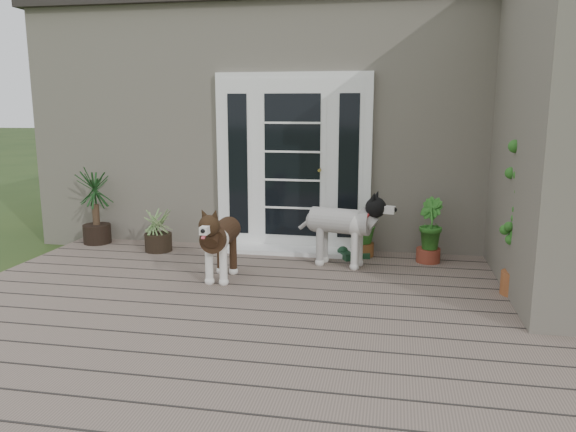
# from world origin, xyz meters

# --- Properties ---
(deck) EXTENTS (6.20, 4.60, 0.12)m
(deck) POSITION_xyz_m (0.00, 0.40, 0.06)
(deck) COLOR #6B5B4C
(deck) RESTS_ON ground
(house_main) EXTENTS (7.40, 4.00, 3.10)m
(house_main) POSITION_xyz_m (0.00, 4.65, 1.55)
(house_main) COLOR #665E54
(house_main) RESTS_ON ground
(roof_main) EXTENTS (7.60, 4.20, 0.20)m
(roof_main) POSITION_xyz_m (0.00, 4.65, 3.20)
(roof_main) COLOR #2D2826
(roof_main) RESTS_ON house_main
(door_unit) EXTENTS (1.90, 0.14, 2.15)m
(door_unit) POSITION_xyz_m (-0.20, 2.60, 1.19)
(door_unit) COLOR white
(door_unit) RESTS_ON deck
(door_step) EXTENTS (1.60, 0.40, 0.05)m
(door_step) POSITION_xyz_m (-0.20, 2.40, 0.14)
(door_step) COLOR white
(door_step) RESTS_ON deck
(brindle_dog) EXTENTS (0.36, 0.83, 0.69)m
(brindle_dog) POSITION_xyz_m (-0.69, 1.22, 0.46)
(brindle_dog) COLOR #3D2616
(brindle_dog) RESTS_ON deck
(white_dog) EXTENTS (0.95, 0.57, 0.74)m
(white_dog) POSITION_xyz_m (0.45, 1.93, 0.49)
(white_dog) COLOR silver
(white_dog) RESTS_ON deck
(spider_plant) EXTENTS (0.70, 0.70, 0.59)m
(spider_plant) POSITION_xyz_m (-1.80, 2.16, 0.41)
(spider_plant) COLOR #87975D
(spider_plant) RESTS_ON deck
(yucca) EXTENTS (0.81, 0.81, 0.96)m
(yucca) POSITION_xyz_m (-2.75, 2.40, 0.60)
(yucca) COLOR black
(yucca) RESTS_ON deck
(herb_a) EXTENTS (0.61, 0.61, 0.56)m
(herb_a) POSITION_xyz_m (0.69, 2.40, 0.40)
(herb_a) COLOR #235518
(herb_a) RESTS_ON deck
(herb_b) EXTENTS (0.46, 0.46, 0.53)m
(herb_b) POSITION_xyz_m (1.43, 2.27, 0.38)
(herb_b) COLOR #225117
(herb_b) RESTS_ON deck
(herb_c) EXTENTS (0.48, 0.48, 0.57)m
(herb_c) POSITION_xyz_m (2.27, 2.40, 0.41)
(herb_c) COLOR #1F4F16
(herb_c) RESTS_ON deck
(sapling) EXTENTS (0.59, 0.59, 1.54)m
(sapling) POSITION_xyz_m (2.19, 1.27, 0.89)
(sapling) COLOR #21661D
(sapling) RESTS_ON deck
(clog_left) EXTENTS (0.28, 0.36, 0.10)m
(clog_left) POSITION_xyz_m (0.50, 2.25, 0.17)
(clog_left) COLOR #173922
(clog_left) RESTS_ON deck
(clog_right) EXTENTS (0.14, 0.27, 0.08)m
(clog_right) POSITION_xyz_m (0.73, 2.37, 0.16)
(clog_right) COLOR #17391E
(clog_right) RESTS_ON deck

